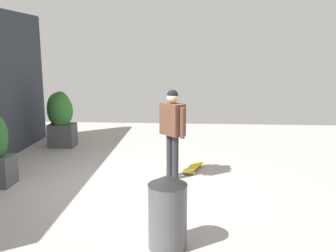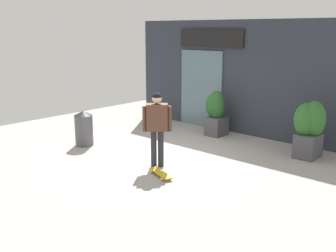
{
  "view_description": "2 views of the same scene",
  "coord_description": "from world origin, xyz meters",
  "px_view_note": "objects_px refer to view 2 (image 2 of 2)",
  "views": [
    {
      "loc": [
        -6.55,
        -1.17,
        2.42
      ],
      "look_at": [
        0.7,
        -0.67,
        0.97
      ],
      "focal_mm": 40.52,
      "sensor_mm": 36.0,
      "label": 1
    },
    {
      "loc": [
        6.52,
        -7.03,
        3.06
      ],
      "look_at": [
        0.7,
        -0.67,
        0.97
      ],
      "focal_mm": 42.97,
      "sensor_mm": 36.0,
      "label": 2
    }
  ],
  "objects_px": {
    "skateboard": "(160,173)",
    "trash_bin": "(84,128)",
    "skateboarder": "(157,121)",
    "planter_box_right": "(216,111)",
    "planter_box_left": "(310,125)"
  },
  "relations": [
    {
      "from": "skateboard",
      "to": "trash_bin",
      "type": "xyz_separation_m",
      "value": [
        -3.12,
        0.31,
        0.41
      ]
    },
    {
      "from": "skateboarder",
      "to": "planter_box_right",
      "type": "relative_size",
      "value": 1.29
    },
    {
      "from": "planter_box_left",
      "to": "trash_bin",
      "type": "relative_size",
      "value": 1.49
    },
    {
      "from": "planter_box_left",
      "to": "trash_bin",
      "type": "bearing_deg",
      "value": -147.92
    },
    {
      "from": "skateboard",
      "to": "planter_box_left",
      "type": "height_order",
      "value": "planter_box_left"
    },
    {
      "from": "planter_box_right",
      "to": "trash_bin",
      "type": "bearing_deg",
      "value": -121.07
    },
    {
      "from": "planter_box_left",
      "to": "trash_bin",
      "type": "height_order",
      "value": "planter_box_left"
    },
    {
      "from": "planter_box_left",
      "to": "planter_box_right",
      "type": "xyz_separation_m",
      "value": [
        -2.92,
        0.2,
        -0.09
      ]
    },
    {
      "from": "skateboard",
      "to": "planter_box_left",
      "type": "relative_size",
      "value": 0.58
    },
    {
      "from": "skateboard",
      "to": "skateboarder",
      "type": "bearing_deg",
      "value": 159.82
    },
    {
      "from": "skateboarder",
      "to": "skateboard",
      "type": "bearing_deg",
      "value": 6.75
    },
    {
      "from": "skateboarder",
      "to": "planter_box_left",
      "type": "relative_size",
      "value": 1.21
    },
    {
      "from": "planter_box_right",
      "to": "planter_box_left",
      "type": "bearing_deg",
      "value": -3.94
    },
    {
      "from": "skateboarder",
      "to": "planter_box_right",
      "type": "distance_m",
      "value": 3.27
    },
    {
      "from": "skateboarder",
      "to": "skateboard",
      "type": "distance_m",
      "value": 1.17
    }
  ]
}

